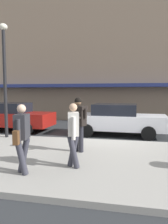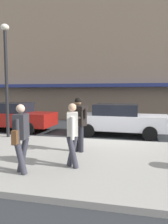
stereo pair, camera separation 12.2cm
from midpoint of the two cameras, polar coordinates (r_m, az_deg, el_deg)
The scene contains 10 objects.
ground_plane at distance 9.53m, azimuth 5.54°, elevation -7.70°, with size 80.00×80.00×0.00m, color #2B2D30.
sidewalk at distance 6.70m, azimuth 11.40°, elevation -12.75°, with size 32.00×5.30×0.14m, color #99968E.
curb_paint_line at distance 9.52m, azimuth 11.62°, elevation -7.78°, with size 28.00×0.12×0.01m, color silver.
storefront_facade at distance 18.02m, azimuth 12.20°, elevation 15.63°, with size 28.00×4.70×10.85m.
parked_sedan_near at distance 12.65m, azimuth -18.78°, elevation -1.12°, with size 4.56×2.06×1.54m.
parked_sedan_mid at distance 10.84m, azimuth 8.47°, elevation -1.91°, with size 4.57×2.06×1.54m.
man_texting_on_phone at distance 7.20m, azimuth -1.99°, elevation -1.76°, with size 0.61×0.65×1.81m.
pedestrian_in_light_coat at distance 5.75m, azimuth -3.43°, elevation -5.01°, with size 0.41×0.58×1.70m.
pedestrian_with_bag at distance 5.50m, azimuth -16.57°, elevation -5.69°, with size 0.37×0.72×1.70m.
street_lamp_post at distance 10.19m, azimuth -20.38°, elevation 10.61°, with size 0.36×0.36×4.88m.
Camera 1 is at (0.99, -9.24, 2.13)m, focal length 35.00 mm.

